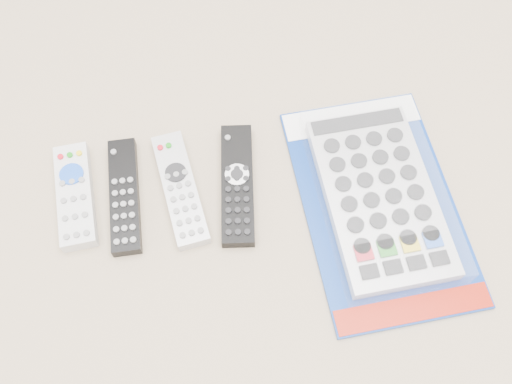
{
  "coord_description": "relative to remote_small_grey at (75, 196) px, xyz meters",
  "views": [
    {
      "loc": [
        -0.04,
        -0.37,
        0.77
      ],
      "look_at": [
        0.02,
        0.01,
        0.01
      ],
      "focal_mm": 40.0,
      "sensor_mm": 36.0,
      "label": 1
    }
  ],
  "objects": [
    {
      "name": "remote_large_black",
      "position": [
        0.24,
        -0.02,
        -0.0
      ],
      "size": [
        0.07,
        0.2,
        0.02
      ],
      "rotation": [
        0.0,
        0.0,
        -0.12
      ],
      "color": "black",
      "rests_on": "ground"
    },
    {
      "name": "jumbo_remote_packaged",
      "position": [
        0.44,
        -0.07,
        0.01
      ],
      "size": [
        0.24,
        0.38,
        0.05
      ],
      "rotation": [
        0.0,
        0.0,
        0.04
      ],
      "color": "navy",
      "rests_on": "ground"
    },
    {
      "name": "remote_silver_dvd",
      "position": [
        0.16,
        -0.01,
        -0.0
      ],
      "size": [
        0.07,
        0.19,
        0.02
      ],
      "rotation": [
        0.0,
        0.0,
        0.14
      ],
      "color": "#B3B3B8",
      "rests_on": "ground"
    },
    {
      "name": "remote_small_grey",
      "position": [
        0.0,
        0.0,
        0.0
      ],
      "size": [
        0.06,
        0.17,
        0.03
      ],
      "rotation": [
        0.0,
        0.0,
        0.07
      ],
      "color": "#BEBDC0",
      "rests_on": "ground"
    },
    {
      "name": "remote_slim_black",
      "position": [
        0.07,
        -0.01,
        -0.0
      ],
      "size": [
        0.04,
        0.19,
        0.02
      ],
      "rotation": [
        0.0,
        0.0,
        -0.01
      ],
      "color": "black",
      "rests_on": "ground"
    }
  ]
}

